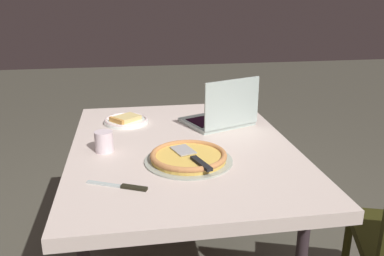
# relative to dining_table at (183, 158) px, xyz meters

# --- Properties ---
(dining_table) EXTENTS (1.25, 0.93, 0.74)m
(dining_table) POSITION_rel_dining_table_xyz_m (0.00, 0.00, 0.00)
(dining_table) COLOR beige
(dining_table) RESTS_ON ground_plane
(laptop) EXTENTS (0.35, 0.37, 0.24)m
(laptop) POSITION_rel_dining_table_xyz_m (-0.23, 0.22, 0.11)
(laptop) COLOR #ADBEB7
(laptop) RESTS_ON dining_table
(pizza_plate) EXTENTS (0.22, 0.22, 0.04)m
(pizza_plate) POSITION_rel_dining_table_xyz_m (-0.34, -0.24, 0.07)
(pizza_plate) COLOR white
(pizza_plate) RESTS_ON dining_table
(pizza_tray) EXTENTS (0.34, 0.34, 0.04)m
(pizza_tray) POSITION_rel_dining_table_xyz_m (0.17, -0.00, 0.08)
(pizza_tray) COLOR #A1A99B
(pizza_tray) RESTS_ON dining_table
(table_knife) EXTENTS (0.11, 0.21, 0.01)m
(table_knife) POSITION_rel_dining_table_xyz_m (0.35, -0.25, 0.06)
(table_knife) COLOR silver
(table_knife) RESTS_ON dining_table
(drink_cup) EXTENTS (0.07, 0.07, 0.09)m
(drink_cup) POSITION_rel_dining_table_xyz_m (0.02, -0.32, 0.10)
(drink_cup) COLOR silver
(drink_cup) RESTS_ON dining_table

